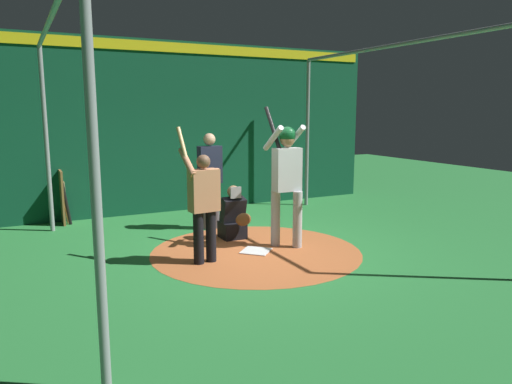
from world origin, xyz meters
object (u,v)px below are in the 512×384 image
object	(u,v)px
batter	(286,173)
visitor	(204,201)
home_plate	(256,251)
catcher	(234,218)
umpire	(210,175)
baseball_0	(228,236)
bat_rack	(63,199)

from	to	relation	value
batter	visitor	xyz separation A→B (m)	(0.20, -1.48, -0.29)
home_plate	catcher	distance (m)	0.94
umpire	baseball_0	distance (m)	1.26
bat_rack	catcher	bearing A→B (deg)	44.59
bat_rack	umpire	bearing A→B (deg)	54.86
visitor	baseball_0	bearing A→B (deg)	135.89
home_plate	catcher	xyz separation A→B (m)	(-0.87, 0.01, 0.35)
umpire	visitor	bearing A→B (deg)	-23.84
bat_rack	batter	bearing A→B (deg)	42.33
batter	umpire	distance (m)	1.80
umpire	bat_rack	distance (m)	3.00
home_plate	batter	bearing A→B (deg)	95.11
bat_rack	baseball_0	xyz separation A→B (m)	(2.51, 2.41, -0.45)
catcher	batter	bearing A→B (deg)	34.16
home_plate	bat_rack	size ratio (longest dim) A/B	0.40
catcher	umpire	size ratio (longest dim) A/B	0.52
umpire	baseball_0	size ratio (longest dim) A/B	24.05
catcher	visitor	size ratio (longest dim) A/B	0.48
bat_rack	visitor	bearing A→B (deg)	24.00
batter	bat_rack	world-z (taller)	batter
home_plate	catcher	world-z (taller)	catcher
batter	home_plate	bearing A→B (deg)	-84.89
batter	baseball_0	bearing A→B (deg)	-142.34
visitor	baseball_0	world-z (taller)	visitor
home_plate	catcher	size ratio (longest dim) A/B	0.45
batter	catcher	bearing A→B (deg)	-145.84
visitor	catcher	bearing A→B (deg)	131.61
batter	umpire	xyz separation A→B (m)	(-1.67, -0.65, -0.19)
visitor	baseball_0	xyz separation A→B (m)	(-1.05, 0.82, -0.87)
umpire	baseball_0	xyz separation A→B (m)	(0.81, -0.01, -0.96)
umpire	visitor	world-z (taller)	visitor
home_plate	batter	world-z (taller)	batter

